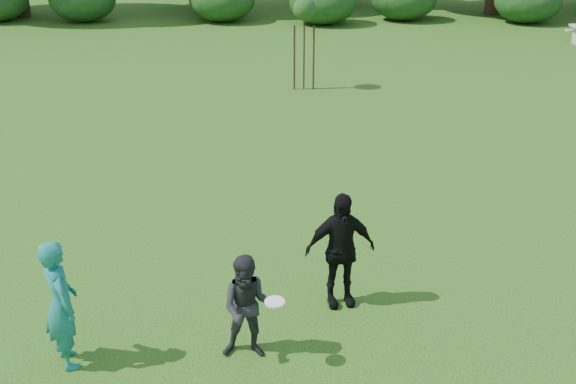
% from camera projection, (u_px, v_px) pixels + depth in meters
% --- Properties ---
extents(ground, '(120.00, 120.00, 0.00)m').
position_uv_depth(ground, '(287.00, 347.00, 10.20)').
color(ground, '#19470C').
rests_on(ground, ground).
extents(player_teal, '(0.73, 0.81, 1.86)m').
position_uv_depth(player_teal, '(61.00, 304.00, 9.52)').
color(player_teal, '#1A7770').
rests_on(player_teal, ground).
extents(player_grey, '(0.76, 0.60, 1.53)m').
position_uv_depth(player_grey, '(248.00, 308.00, 9.74)').
color(player_grey, '#262729').
rests_on(player_grey, ground).
extents(player_black, '(1.16, 0.68, 1.86)m').
position_uv_depth(player_black, '(340.00, 250.00, 10.92)').
color(player_black, black).
rests_on(player_black, ground).
extents(frisbee, '(0.27, 0.27, 0.04)m').
position_uv_depth(frisbee, '(275.00, 302.00, 9.42)').
color(frisbee, white).
rests_on(frisbee, ground).
extents(sapling, '(0.70, 0.70, 2.85)m').
position_uv_depth(sapling, '(304.00, 12.00, 21.90)').
color(sapling, '#352114').
rests_on(sapling, ground).
extents(hillside, '(150.00, 72.00, 52.00)m').
position_uv_depth(hillside, '(286.00, 63.00, 77.79)').
color(hillside, olive).
rests_on(hillside, ground).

